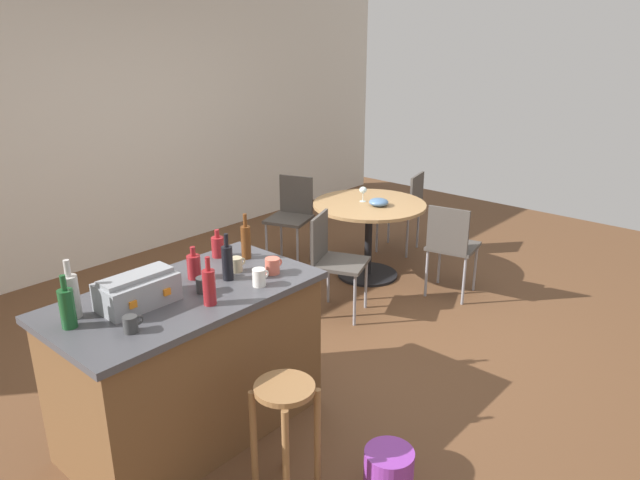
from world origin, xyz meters
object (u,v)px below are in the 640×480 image
at_px(cup_0, 236,264).
at_px(cup_1, 273,266).
at_px(kitchen_island, 191,362).
at_px(wine_glass, 363,191).
at_px(folding_chair_left, 333,257).
at_px(folding_chair_right, 451,243).
at_px(bottle_1, 218,246).
at_px(folding_chair_far, 291,213).
at_px(bottle_5, 246,241).
at_px(plastic_bucket, 389,471).
at_px(serving_bowl, 379,202).
at_px(cup_3, 131,324).
at_px(bottle_0, 227,262).
at_px(wooden_stool, 285,415).
at_px(cup_4, 204,285).
at_px(folding_chair_near, 405,206).
at_px(cup_2, 259,277).
at_px(dining_table, 369,220).
at_px(bottle_3, 71,295).
at_px(toolbox, 137,290).
at_px(bottle_6, 67,307).
at_px(bottle_4, 194,266).
at_px(bottle_2, 209,286).

height_order(cup_0, cup_1, cup_1).
distance_m(kitchen_island, wine_glass, 2.70).
xyz_separation_m(folding_chair_left, folding_chair_right, (0.92, -0.57, 0.00)).
bearing_deg(folding_chair_left, bottle_1, -175.27).
relative_size(bottle_1, cup_1, 1.47).
distance_m(folding_chair_far, bottle_1, 2.27).
relative_size(folding_chair_left, wine_glass, 5.96).
xyz_separation_m(bottle_5, plastic_bucket, (-0.23, -1.30, -0.89)).
distance_m(folding_chair_far, serving_bowl, 0.99).
bearing_deg(cup_3, kitchen_island, 22.47).
xyz_separation_m(bottle_5, cup_1, (-0.06, -0.30, -0.07)).
relative_size(bottle_0, cup_1, 2.27).
xyz_separation_m(bottle_5, serving_bowl, (1.98, 0.40, -0.24)).
bearing_deg(cup_1, kitchen_island, 161.40).
bearing_deg(wooden_stool, cup_0, 64.11).
relative_size(kitchen_island, cup_4, 12.89).
height_order(folding_chair_near, cup_2, cup_2).
bearing_deg(cup_4, wine_glass, 17.89).
xyz_separation_m(dining_table, cup_0, (-2.18, -0.64, 0.38)).
height_order(bottle_3, cup_2, bottle_3).
distance_m(toolbox, cup_2, 0.66).
distance_m(bottle_5, serving_bowl, 2.03).
bearing_deg(bottle_0, cup_1, -28.28).
bearing_deg(folding_chair_far, bottle_5, -143.12).
bearing_deg(bottle_6, toolbox, -5.49).
height_order(bottle_0, bottle_4, bottle_0).
distance_m(bottle_6, plastic_bucket, 1.81).
bearing_deg(plastic_bucket, toolbox, 116.34).
relative_size(folding_chair_far, cup_1, 7.07).
xyz_separation_m(cup_1, cup_2, (-0.18, -0.07, 0.00)).
bearing_deg(wooden_stool, bottle_6, 127.31).
distance_m(kitchen_island, bottle_4, 0.56).
xyz_separation_m(folding_chair_right, cup_1, (-2.15, 0.01, 0.44)).
xyz_separation_m(toolbox, cup_0, (0.64, -0.04, -0.04)).
height_order(bottle_0, bottle_1, bottle_0).
xyz_separation_m(dining_table, wine_glass, (0.00, 0.08, 0.28)).
bearing_deg(kitchen_island, cup_2, -36.43).
bearing_deg(bottle_4, toolbox, -170.74).
bearing_deg(bottle_0, folding_chair_far, 36.00).
relative_size(dining_table, bottle_5, 3.61).
height_order(wooden_stool, bottle_6, bottle_6).
distance_m(bottle_2, serving_bowl, 2.67).
bearing_deg(bottle_1, cup_2, -104.33).
xyz_separation_m(bottle_3, cup_0, (0.94, -0.16, -0.07)).
bearing_deg(wine_glass, folding_chair_left, -157.85).
bearing_deg(wooden_stool, plastic_bucket, -51.90).
distance_m(dining_table, bottle_4, 2.50).
xyz_separation_m(kitchen_island, cup_4, (0.07, -0.08, 0.49)).
distance_m(dining_table, bottle_1, 2.16).
relative_size(folding_chair_near, toolbox, 2.14).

